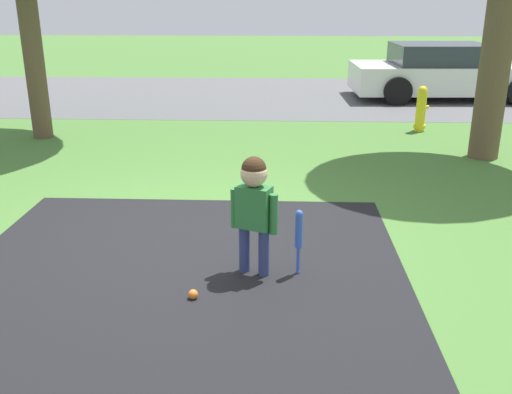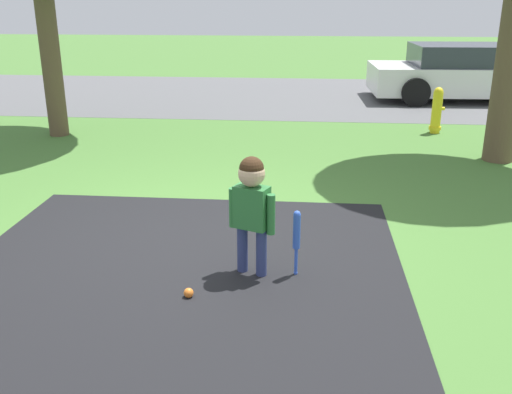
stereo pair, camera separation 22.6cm
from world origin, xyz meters
name	(u,v)px [view 1 (the left image)]	position (x,y,z in m)	size (l,w,h in m)	color
ground_plane	(198,234)	(0.00, 0.00, 0.00)	(60.00, 60.00, 0.00)	#477533
street_strip	(247,95)	(0.00, 8.52, 0.00)	(40.00, 6.00, 0.01)	#59595B
child	(254,199)	(0.60, -0.84, 0.68)	(0.40, 0.25, 1.05)	navy
baseball_bat	(299,233)	(0.98, -0.83, 0.38)	(0.06, 0.06, 0.59)	blue
sports_ball	(193,294)	(0.14, -1.30, 0.04)	(0.08, 0.08, 0.08)	orange
fire_hydrant	(421,109)	(3.28, 4.78, 0.39)	(0.24, 0.21, 0.80)	yellow
parked_car	(445,72)	(4.62, 8.31, 0.59)	(4.38, 2.20, 1.24)	silver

